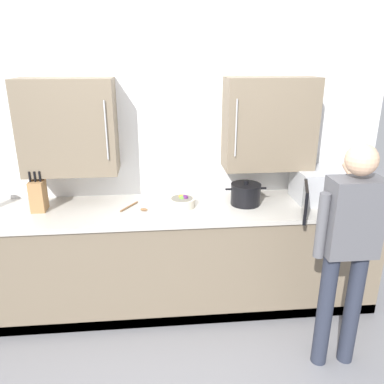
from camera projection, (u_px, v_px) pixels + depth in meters
The scene contains 9 objects.
ground_plane at pixel (181, 368), 2.75m from camera, with size 9.62×9.62×0.00m, color gray.
back_wall_tiled at pixel (171, 140), 3.35m from camera, with size 3.79×0.44×2.75m.
counter_unit at pixel (174, 257), 3.35m from camera, with size 3.48×0.72×0.92m.
microwave_oven at pixel (322, 186), 3.30m from camera, with size 0.62×0.72×0.28m.
wooden_spoon at pixel (136, 208), 3.16m from camera, with size 0.23×0.22×0.02m.
fruit_bowl at pixel (182, 201), 3.21m from camera, with size 0.22×0.22×0.10m.
knife_block at pixel (38, 195), 3.10m from camera, with size 0.11×0.15×0.34m.
stock_pot at pixel (246, 194), 3.24m from camera, with size 0.35×0.25×0.21m.
person_figure at pixel (349, 240), 2.52m from camera, with size 0.46×0.64×1.63m.
Camera 1 is at (-0.13, -2.16, 2.12)m, focal length 35.89 mm.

